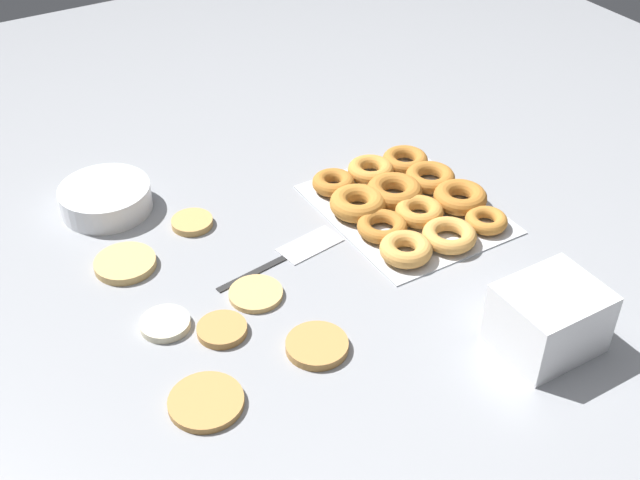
{
  "coord_description": "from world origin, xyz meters",
  "views": [
    {
      "loc": [
        -0.97,
        0.5,
        0.94
      ],
      "look_at": [
        0.04,
        -0.1,
        0.04
      ],
      "focal_mm": 45.0,
      "sensor_mm": 36.0,
      "label": 1
    }
  ],
  "objects_px": {
    "pancake_1": "(222,330)",
    "pancake_3": "(256,294)",
    "pancake_4": "(317,346)",
    "spatula": "(298,251)",
    "container_stack": "(549,318)",
    "pancake_5": "(206,402)",
    "batter_bowl": "(106,198)",
    "pancake_6": "(125,263)",
    "pancake_2": "(192,222)",
    "donut_tray": "(405,201)",
    "pancake_0": "(165,324)"
  },
  "relations": [
    {
      "from": "pancake_3",
      "to": "pancake_4",
      "type": "xyz_separation_m",
      "value": [
        -0.17,
        -0.03,
        0.0
      ]
    },
    {
      "from": "pancake_1",
      "to": "donut_tray",
      "type": "bearing_deg",
      "value": -73.97
    },
    {
      "from": "pancake_3",
      "to": "pancake_4",
      "type": "relative_size",
      "value": 0.93
    },
    {
      "from": "pancake_6",
      "to": "donut_tray",
      "type": "bearing_deg",
      "value": -101.7
    },
    {
      "from": "spatula",
      "to": "pancake_1",
      "type": "bearing_deg",
      "value": -158.39
    },
    {
      "from": "pancake_0",
      "to": "pancake_4",
      "type": "distance_m",
      "value": 0.26
    },
    {
      "from": "pancake_0",
      "to": "spatula",
      "type": "distance_m",
      "value": 0.3
    },
    {
      "from": "container_stack",
      "to": "pancake_3",
      "type": "bearing_deg",
      "value": 45.28
    },
    {
      "from": "pancake_4",
      "to": "container_stack",
      "type": "relative_size",
      "value": 0.65
    },
    {
      "from": "pancake_3",
      "to": "pancake_6",
      "type": "relative_size",
      "value": 0.85
    },
    {
      "from": "pancake_5",
      "to": "pancake_6",
      "type": "xyz_separation_m",
      "value": [
        0.38,
        -0.01,
        0.0
      ]
    },
    {
      "from": "pancake_2",
      "to": "pancake_3",
      "type": "distance_m",
      "value": 0.25
    },
    {
      "from": "pancake_4",
      "to": "pancake_5",
      "type": "xyz_separation_m",
      "value": [
        -0.02,
        0.2,
        -0.0
      ]
    },
    {
      "from": "container_stack",
      "to": "spatula",
      "type": "distance_m",
      "value": 0.48
    },
    {
      "from": "batter_bowl",
      "to": "container_stack",
      "type": "bearing_deg",
      "value": -146.62
    },
    {
      "from": "pancake_0",
      "to": "container_stack",
      "type": "bearing_deg",
      "value": -124.55
    },
    {
      "from": "pancake_3",
      "to": "container_stack",
      "type": "bearing_deg",
      "value": -134.72
    },
    {
      "from": "pancake_2",
      "to": "pancake_6",
      "type": "height_order",
      "value": "pancake_6"
    },
    {
      "from": "pancake_3",
      "to": "pancake_4",
      "type": "height_order",
      "value": "pancake_4"
    },
    {
      "from": "pancake_5",
      "to": "donut_tray",
      "type": "height_order",
      "value": "donut_tray"
    },
    {
      "from": "pancake_2",
      "to": "batter_bowl",
      "type": "bearing_deg",
      "value": 41.84
    },
    {
      "from": "pancake_1",
      "to": "pancake_3",
      "type": "xyz_separation_m",
      "value": [
        0.05,
        -0.09,
        -0.0
      ]
    },
    {
      "from": "batter_bowl",
      "to": "pancake_2",
      "type": "bearing_deg",
      "value": -138.16
    },
    {
      "from": "pancake_0",
      "to": "batter_bowl",
      "type": "distance_m",
      "value": 0.39
    },
    {
      "from": "pancake_1",
      "to": "batter_bowl",
      "type": "distance_m",
      "value": 0.45
    },
    {
      "from": "batter_bowl",
      "to": "spatula",
      "type": "bearing_deg",
      "value": -140.69
    },
    {
      "from": "pancake_5",
      "to": "batter_bowl",
      "type": "bearing_deg",
      "value": -4.2
    },
    {
      "from": "container_stack",
      "to": "spatula",
      "type": "bearing_deg",
      "value": 28.25
    },
    {
      "from": "pancake_1",
      "to": "pancake_6",
      "type": "bearing_deg",
      "value": 17.43
    },
    {
      "from": "pancake_3",
      "to": "donut_tray",
      "type": "height_order",
      "value": "donut_tray"
    },
    {
      "from": "pancake_3",
      "to": "batter_bowl",
      "type": "height_order",
      "value": "batter_bowl"
    },
    {
      "from": "pancake_1",
      "to": "pancake_3",
      "type": "relative_size",
      "value": 0.88
    },
    {
      "from": "pancake_6",
      "to": "spatula",
      "type": "bearing_deg",
      "value": -112.83
    },
    {
      "from": "pancake_4",
      "to": "spatula",
      "type": "xyz_separation_m",
      "value": [
        0.24,
        -0.1,
        -0.0
      ]
    },
    {
      "from": "pancake_2",
      "to": "pancake_4",
      "type": "relative_size",
      "value": 0.79
    },
    {
      "from": "pancake_5",
      "to": "batter_bowl",
      "type": "height_order",
      "value": "batter_bowl"
    },
    {
      "from": "donut_tray",
      "to": "pancake_6",
      "type": "bearing_deg",
      "value": 78.3
    },
    {
      "from": "pancake_0",
      "to": "pancake_2",
      "type": "distance_m",
      "value": 0.29
    },
    {
      "from": "pancake_6",
      "to": "donut_tray",
      "type": "distance_m",
      "value": 0.56
    },
    {
      "from": "spatula",
      "to": "batter_bowl",
      "type": "bearing_deg",
      "value": 120.79
    },
    {
      "from": "spatula",
      "to": "pancake_5",
      "type": "bearing_deg",
      "value": -148.53
    },
    {
      "from": "pancake_2",
      "to": "container_stack",
      "type": "distance_m",
      "value": 0.7
    },
    {
      "from": "container_stack",
      "to": "pancake_4",
      "type": "bearing_deg",
      "value": 60.95
    },
    {
      "from": "pancake_0",
      "to": "spatula",
      "type": "height_order",
      "value": "pancake_0"
    },
    {
      "from": "pancake_5",
      "to": "pancake_4",
      "type": "bearing_deg",
      "value": -85.71
    },
    {
      "from": "pancake_2",
      "to": "pancake_4",
      "type": "distance_m",
      "value": 0.42
    },
    {
      "from": "pancake_1",
      "to": "spatula",
      "type": "xyz_separation_m",
      "value": [
        0.13,
        -0.22,
        -0.0
      ]
    },
    {
      "from": "pancake_2",
      "to": "spatula",
      "type": "distance_m",
      "value": 0.23
    },
    {
      "from": "pancake_4",
      "to": "pancake_0",
      "type": "bearing_deg",
      "value": 47.58
    },
    {
      "from": "pancake_0",
      "to": "container_stack",
      "type": "relative_size",
      "value": 0.53
    }
  ]
}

